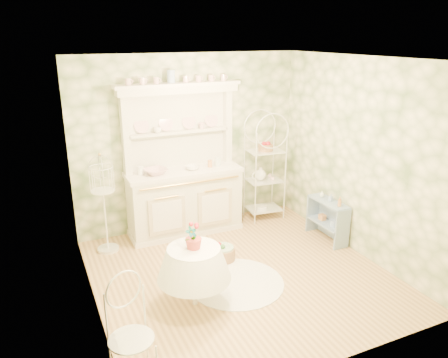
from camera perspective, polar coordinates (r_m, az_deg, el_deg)
name	(u,v)px	position (r m, az deg, el deg)	size (l,w,h in m)	color
floor	(240,274)	(5.79, 2.10, -12.31)	(3.60, 3.60, 0.00)	tan
ceiling	(243,59)	(4.98, 2.48, 15.43)	(3.60, 3.60, 0.00)	white
wall_left	(86,197)	(4.74, -17.57, -2.32)	(3.60, 3.60, 0.00)	#F1E8C6
wall_right	(359,158)	(6.22, 17.27, 2.60)	(3.60, 3.60, 0.00)	#F1E8C6
wall_back	(189,143)	(6.82, -4.55, 4.75)	(3.60, 3.60, 0.00)	#F1E8C6
wall_front	(337,235)	(3.82, 14.57, -7.12)	(3.60, 3.60, 0.00)	#F1E8C6
kitchen_dresser	(184,161)	(6.56, -5.30, 2.30)	(1.87, 0.61, 2.29)	silver
bakers_rack	(265,166)	(7.19, 5.36, 1.65)	(0.55, 0.40, 1.78)	white
side_shelf	(327,219)	(6.74, 13.34, -5.13)	(0.28, 0.75, 0.64)	#819CBB
round_table	(194,277)	(5.06, -3.89, -12.62)	(0.65, 0.65, 0.71)	white
cafe_chair	(132,346)	(4.15, -11.94, -20.60)	(0.34, 0.34, 0.75)	white
birdcage_stand	(104,206)	(6.30, -15.36, -3.46)	(0.32, 0.32, 1.36)	white
floor_basket	(223,252)	(6.06, -0.17, -9.46)	(0.39, 0.39, 0.25)	#A87B51
lace_rug	(236,283)	(5.61, 1.52, -13.36)	(1.21, 1.21, 0.01)	white
bowl_floral	(156,174)	(6.45, -8.91, 0.70)	(0.33, 0.33, 0.08)	white
bowl_white	(193,169)	(6.60, -4.11, 1.29)	(0.21, 0.21, 0.07)	white
cup_left	(158,131)	(6.50, -8.68, 6.25)	(0.11, 0.11, 0.09)	white
cup_right	(202,127)	(6.71, -2.94, 6.83)	(0.10, 0.10, 0.09)	white
potted_geranium	(191,238)	(4.80, -4.27, -7.72)	(0.14, 0.10, 0.27)	#3F7238
bottle_amber	(340,202)	(6.44, 14.87, -2.92)	(0.06, 0.06, 0.15)	#C28044
bottle_blue	(331,199)	(6.62, 13.77, -2.52)	(0.05, 0.05, 0.11)	#91ADDA
bottle_glass	(322,195)	(6.75, 12.68, -2.06)	(0.07, 0.07, 0.10)	silver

